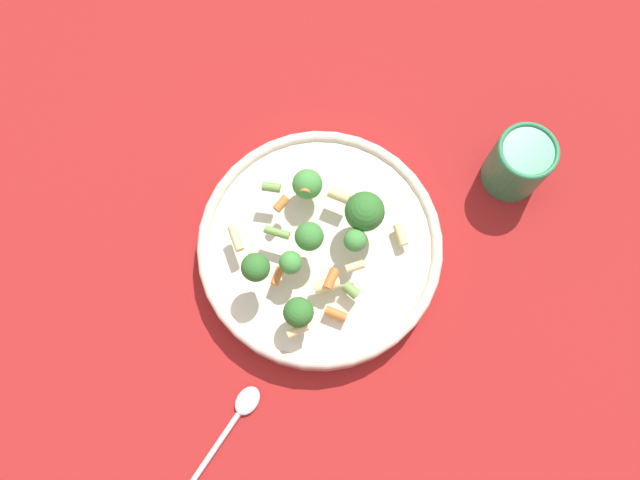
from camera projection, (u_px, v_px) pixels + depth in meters
ground_plane at (320, 252)px, 0.79m from camera, size 3.00×3.00×0.00m
bowl at (320, 247)px, 0.76m from camera, size 0.30×0.30×0.05m
pasta_salad at (321, 236)px, 0.71m from camera, size 0.19×0.20×0.07m
cup at (519, 163)px, 0.77m from camera, size 0.07×0.07×0.08m
spoon at (228, 429)px, 0.73m from camera, size 0.10×0.16×0.01m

